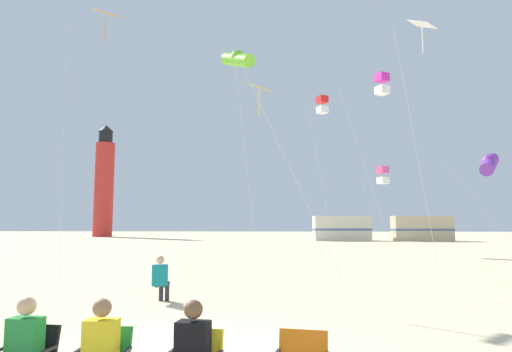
% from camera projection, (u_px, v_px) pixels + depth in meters
% --- Properties ---
extents(spectator_black_chair, '(0.36, 0.53, 1.16)m').
position_uv_depth(spectator_black_chair, '(19.00, 351.00, 4.68)').
color(spectator_black_chair, '#238438').
rests_on(spectator_black_chair, ground).
extents(kite_flyer_standing, '(0.36, 0.52, 1.16)m').
position_uv_depth(kite_flyer_standing, '(161.00, 278.00, 10.98)').
color(kite_flyer_standing, '#147F84').
rests_on(kite_flyer_standing, ground).
extents(kite_box_magenta, '(2.75, 2.75, 10.04)m').
position_uv_depth(kite_box_magenta, '(382.00, 84.00, 23.82)').
color(kite_box_magenta, silver).
rests_on(kite_box_magenta, ground).
extents(kite_diamond_white, '(1.69, 1.69, 9.89)m').
position_uv_depth(kite_diamond_white, '(422.00, 34.00, 17.08)').
color(kite_diamond_white, silver).
rests_on(kite_diamond_white, ground).
extents(kite_box_scarlet, '(1.54, 1.44, 10.32)m').
position_uv_depth(kite_box_scarlet, '(322.00, 105.00, 29.02)').
color(kite_box_scarlet, silver).
rests_on(kite_box_scarlet, ground).
extents(kite_diamond_orange, '(2.51, 2.51, 10.75)m').
position_uv_depth(kite_diamond_orange, '(103.00, 24.00, 17.96)').
color(kite_diamond_orange, silver).
rests_on(kite_diamond_orange, ground).
extents(kite_tube_violet, '(3.63, 3.90, 5.84)m').
position_uv_depth(kite_tube_violet, '(489.00, 164.00, 23.48)').
color(kite_tube_violet, silver).
rests_on(kite_tube_violet, ground).
extents(kite_box_rainbow, '(1.78, 1.88, 5.69)m').
position_uv_depth(kite_box_rainbow, '(383.00, 175.00, 29.05)').
color(kite_box_rainbow, silver).
rests_on(kite_box_rainbow, ground).
extents(kite_tube_lime, '(2.15, 2.37, 11.54)m').
position_uv_depth(kite_tube_lime, '(238.00, 59.00, 23.90)').
color(kite_tube_lime, silver).
rests_on(kite_tube_lime, ground).
extents(kite_diamond_gold, '(3.57, 3.58, 7.41)m').
position_uv_depth(kite_diamond_gold, '(261.00, 93.00, 16.92)').
color(kite_diamond_gold, silver).
rests_on(kite_diamond_gold, ground).
extents(lighthouse_distant, '(2.80, 2.80, 16.80)m').
position_uv_depth(lighthouse_distant, '(104.00, 184.00, 65.84)').
color(lighthouse_distant, red).
rests_on(lighthouse_distant, ground).
extents(rv_van_cream, '(6.60, 2.81, 2.80)m').
position_uv_depth(rv_van_cream, '(342.00, 228.00, 50.61)').
color(rv_van_cream, beige).
rests_on(rv_van_cream, ground).
extents(rv_van_tan, '(6.51, 2.54, 2.80)m').
position_uv_depth(rv_van_tan, '(422.00, 228.00, 49.44)').
color(rv_van_tan, '#C6B28C').
rests_on(rv_van_tan, ground).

